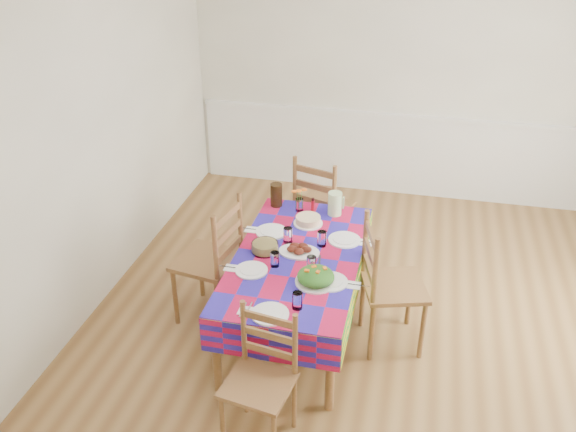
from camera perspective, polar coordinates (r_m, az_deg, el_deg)
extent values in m
cube|color=brown|center=(4.89, 7.95, -10.78)|extent=(4.50, 5.00, 0.04)
cube|color=beige|center=(6.53, 11.18, 12.99)|extent=(4.50, 0.04, 2.70)
cube|color=beige|center=(4.83, -18.79, 6.33)|extent=(0.04, 5.00, 2.70)
cube|color=white|center=(6.62, 10.78, 9.14)|extent=(4.41, 0.06, 0.04)
cube|color=white|center=(6.80, 10.45, 5.61)|extent=(4.41, 0.03, 0.90)
cylinder|color=brown|center=(4.19, -6.72, -12.76)|extent=(0.06, 0.06, 0.62)
cylinder|color=brown|center=(4.04, 3.97, -14.46)|extent=(0.06, 0.06, 0.62)
cylinder|color=brown|center=(5.39, -1.34, -2.07)|extent=(0.06, 0.06, 0.62)
cylinder|color=brown|center=(5.28, 6.79, -3.02)|extent=(0.06, 0.06, 0.62)
cube|color=brown|center=(4.50, 0.93, -4.01)|extent=(0.87, 1.66, 0.04)
cube|color=#AA0E3A|center=(4.49, 0.93, -3.76)|extent=(0.91, 1.70, 0.01)
cube|color=#AA0E3A|center=(4.66, -4.57, -4.46)|extent=(0.01, 1.70, 0.26)
cube|color=#AA0E3A|center=(4.50, 6.60, -5.88)|extent=(0.01, 1.70, 0.26)
cube|color=#AA0E3A|center=(3.91, -1.79, -11.98)|extent=(0.91, 0.01, 0.26)
cube|color=#AA0E3A|center=(5.27, 2.88, -0.15)|extent=(0.91, 0.01, 0.26)
cylinder|color=white|center=(3.91, -1.69, -9.14)|extent=(0.24, 0.24, 0.01)
cylinder|color=white|center=(3.91, -1.69, -9.04)|extent=(0.17, 0.17, 0.01)
cylinder|color=white|center=(3.93, 0.89, -7.91)|extent=(0.07, 0.07, 0.12)
cube|color=white|center=(3.95, -4.00, -8.84)|extent=(0.09, 0.09, 0.01)
cube|color=silver|center=(3.95, -4.26, -8.75)|extent=(0.01, 0.15, 0.00)
cube|color=silver|center=(3.94, -3.75, -8.83)|extent=(0.01, 0.18, 0.00)
cylinder|color=white|center=(4.32, -3.44, -5.09)|extent=(0.23, 0.23, 0.01)
cylinder|color=white|center=(4.31, -3.44, -4.99)|extent=(0.16, 0.16, 0.01)
cylinder|color=white|center=(4.34, -1.23, -4.05)|extent=(0.07, 0.07, 0.11)
cube|color=white|center=(4.36, -5.39, -4.85)|extent=(0.09, 0.09, 0.01)
cube|color=silver|center=(4.36, -5.61, -4.78)|extent=(0.15, 0.01, 0.00)
cube|color=silver|center=(4.35, -5.18, -4.84)|extent=(0.17, 0.01, 0.00)
cylinder|color=white|center=(4.77, -1.56, -1.47)|extent=(0.25, 0.25, 0.01)
cylinder|color=white|center=(4.76, -1.56, -1.38)|extent=(0.18, 0.18, 0.01)
cylinder|color=white|center=(4.62, -0.02, -1.80)|extent=(0.07, 0.07, 0.12)
cube|color=white|center=(4.81, -3.48, -1.28)|extent=(0.09, 0.09, 0.01)
cube|color=silver|center=(4.81, -3.69, -1.21)|extent=(0.16, 0.01, 0.00)
cube|color=silver|center=(4.80, -3.27, -1.26)|extent=(0.19, 0.01, 0.00)
cylinder|color=white|center=(4.20, 3.97, -6.15)|extent=(0.24, 0.24, 0.01)
cylinder|color=white|center=(4.20, 3.97, -6.05)|extent=(0.17, 0.17, 0.01)
cylinder|color=white|center=(4.28, 2.20, -4.51)|extent=(0.07, 0.07, 0.12)
cube|color=white|center=(4.19, 6.17, -6.46)|extent=(0.09, 0.09, 0.01)
cube|color=silver|center=(4.19, 5.93, -6.38)|extent=(0.15, 0.01, 0.00)
cube|color=silver|center=(4.19, 6.42, -6.44)|extent=(0.18, 0.01, 0.00)
cylinder|color=white|center=(4.68, 5.30, -2.23)|extent=(0.25, 0.25, 0.01)
cylinder|color=white|center=(4.68, 5.30, -2.13)|extent=(0.18, 0.18, 0.01)
cylinder|color=white|center=(4.58, 3.18, -2.13)|extent=(0.07, 0.07, 0.12)
cube|color=white|center=(4.67, 7.31, -2.50)|extent=(0.09, 0.09, 0.01)
cube|color=silver|center=(4.67, 7.09, -2.42)|extent=(0.16, 0.01, 0.00)
cube|color=silver|center=(4.67, 7.54, -2.48)|extent=(0.18, 0.01, 0.00)
ellipsoid|color=white|center=(4.51, 1.05, -3.38)|extent=(0.31, 0.22, 0.01)
ellipsoid|color=black|center=(4.49, 1.73, -3.14)|extent=(0.08, 0.07, 0.05)
ellipsoid|color=black|center=(4.52, 1.40, -2.84)|extent=(0.08, 0.07, 0.05)
ellipsoid|color=black|center=(4.53, 0.63, -2.82)|extent=(0.08, 0.07, 0.05)
ellipsoid|color=black|center=(4.49, 0.40, -3.10)|extent=(0.08, 0.07, 0.05)
ellipsoid|color=black|center=(4.46, 1.00, -3.33)|extent=(0.08, 0.07, 0.05)
cylinder|color=white|center=(4.20, 2.60, -6.16)|extent=(0.28, 0.28, 0.01)
ellipsoid|color=#144D13|center=(4.17, 2.61, -5.66)|extent=(0.26, 0.26, 0.11)
cube|color=orange|center=(4.13, 1.78, -5.13)|extent=(0.03, 0.02, 0.01)
cube|color=orange|center=(4.17, 2.45, -4.77)|extent=(0.04, 0.04, 0.01)
cube|color=orange|center=(4.11, 2.82, -5.26)|extent=(0.03, 0.04, 0.01)
cube|color=orange|center=(4.16, 3.48, -4.90)|extent=(0.04, 0.04, 0.01)
cylinder|color=white|center=(4.52, -2.18, -2.93)|extent=(0.20, 0.20, 0.07)
cylinder|color=#D9D273|center=(4.52, -2.18, -2.91)|extent=(0.18, 0.18, 0.06)
cylinder|color=white|center=(4.89, 1.89, -0.68)|extent=(0.23, 0.23, 0.01)
cylinder|color=#DABE85|center=(4.87, 1.90, -0.35)|extent=(0.20, 0.20, 0.05)
cube|color=black|center=(4.38, 2.38, -4.60)|extent=(0.10, 0.24, 0.01)
cube|color=black|center=(4.38, 2.94, -4.55)|extent=(0.05, 0.24, 0.01)
cylinder|color=white|center=(5.06, 1.07, 1.08)|extent=(0.06, 0.06, 0.11)
cylinder|color=#387627|center=(5.05, 0.88, 1.53)|extent=(0.01, 0.01, 0.15)
ellipsoid|color=orange|center=(5.02, 0.58, 2.32)|extent=(0.05, 0.05, 0.02)
cylinder|color=#387627|center=(5.05, 1.25, 1.53)|extent=(0.01, 0.01, 0.15)
ellipsoid|color=orange|center=(5.02, 1.52, 2.48)|extent=(0.05, 0.05, 0.02)
cylinder|color=#387627|center=(5.03, 1.05, 1.44)|extent=(0.01, 0.01, 0.15)
ellipsoid|color=orange|center=(4.97, 1.01, 2.38)|extent=(0.05, 0.05, 0.02)
cylinder|color=red|center=(5.05, 2.34, 1.07)|extent=(0.03, 0.03, 0.12)
cylinder|color=#BDE9A4|center=(5.00, 4.41, 1.17)|extent=(0.11, 0.11, 0.20)
cylinder|color=black|center=(5.12, -1.11, 1.99)|extent=(0.10, 0.10, 0.20)
cube|color=white|center=(3.85, -1.60, -9.82)|extent=(0.07, 0.02, 0.02)
cylinder|color=brown|center=(3.90, -6.14, -18.67)|extent=(0.03, 0.03, 0.42)
cylinder|color=brown|center=(4.09, -3.99, -15.68)|extent=(0.03, 0.03, 0.42)
cylinder|color=brown|center=(3.99, 0.57, -17.01)|extent=(0.03, 0.03, 0.42)
cube|color=brown|center=(3.78, -2.81, -15.52)|extent=(0.45, 0.43, 0.03)
cylinder|color=brown|center=(3.80, -4.15, -10.79)|extent=(0.03, 0.03, 0.47)
cylinder|color=brown|center=(3.69, 0.66, -12.09)|extent=(0.03, 0.03, 0.47)
cube|color=brown|center=(3.80, -1.76, -12.52)|extent=(0.34, 0.07, 0.05)
cube|color=brown|center=(3.73, -1.79, -11.11)|extent=(0.34, 0.07, 0.05)
cube|color=brown|center=(3.65, -1.82, -9.65)|extent=(0.34, 0.07, 0.05)
cylinder|color=brown|center=(5.71, 5.86, -1.13)|extent=(0.04, 0.04, 0.48)
cylinder|color=brown|center=(5.85, 2.48, -0.16)|extent=(0.04, 0.04, 0.48)
cylinder|color=brown|center=(5.42, 4.18, -2.77)|extent=(0.04, 0.04, 0.48)
cylinder|color=brown|center=(5.58, 0.67, -1.71)|extent=(0.04, 0.04, 0.48)
cube|color=brown|center=(5.51, 3.37, 0.89)|extent=(0.56, 0.55, 0.03)
cylinder|color=brown|center=(5.17, 4.32, 1.97)|extent=(0.04, 0.04, 0.53)
cylinder|color=brown|center=(5.33, 0.64, 2.94)|extent=(0.04, 0.04, 0.53)
cube|color=brown|center=(5.29, 2.43, 1.43)|extent=(0.37, 0.14, 0.05)
cube|color=brown|center=(5.23, 2.46, 2.78)|extent=(0.37, 0.14, 0.05)
cube|color=brown|center=(5.17, 2.49, 4.16)|extent=(0.37, 0.14, 0.05)
cylinder|color=brown|center=(5.11, -8.15, -5.07)|extent=(0.04, 0.04, 0.50)
cylinder|color=brown|center=(4.84, -10.51, -7.47)|extent=(0.04, 0.04, 0.50)
cylinder|color=brown|center=(4.96, -4.37, -6.05)|extent=(0.04, 0.04, 0.50)
cylinder|color=brown|center=(4.68, -6.57, -8.60)|extent=(0.04, 0.04, 0.50)
cube|color=brown|center=(4.74, -7.60, -4.15)|extent=(0.51, 0.53, 0.03)
cylinder|color=brown|center=(4.67, -4.49, -0.79)|extent=(0.04, 0.04, 0.55)
cylinder|color=brown|center=(4.37, -6.82, -3.17)|extent=(0.04, 0.04, 0.55)
cube|color=brown|center=(4.58, -5.55, -3.13)|extent=(0.09, 0.40, 0.06)
cube|color=brown|center=(4.50, -5.64, -1.58)|extent=(0.09, 0.40, 0.06)
cube|color=brown|center=(4.43, -5.72, 0.02)|extent=(0.09, 0.40, 0.06)
cylinder|color=brown|center=(4.56, 12.46, -10.43)|extent=(0.04, 0.04, 0.49)
cylinder|color=brown|center=(4.85, 11.30, -7.54)|extent=(0.04, 0.04, 0.49)
cylinder|color=brown|center=(4.47, 7.83, -10.77)|extent=(0.04, 0.04, 0.49)
cylinder|color=brown|center=(4.77, 6.98, -7.80)|extent=(0.04, 0.04, 0.49)
cube|color=brown|center=(4.51, 9.92, -6.48)|extent=(0.55, 0.56, 0.03)
cylinder|color=brown|center=(4.17, 8.15, -5.31)|extent=(0.04, 0.04, 0.54)
cylinder|color=brown|center=(4.49, 7.23, -2.52)|extent=(0.04, 0.04, 0.54)
cube|color=brown|center=(4.38, 7.58, -5.05)|extent=(0.13, 0.38, 0.05)
cube|color=brown|center=(4.31, 7.70, -3.50)|extent=(0.13, 0.38, 0.05)
cube|color=brown|center=(4.23, 7.82, -1.89)|extent=(0.13, 0.38, 0.05)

